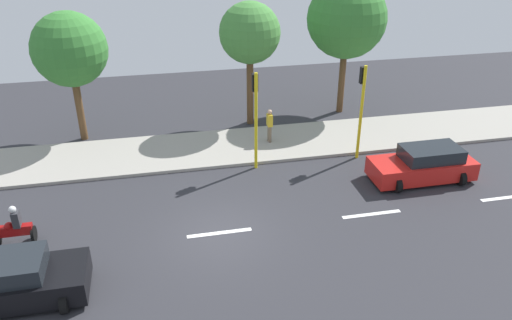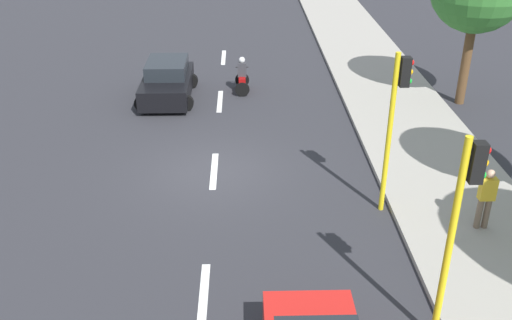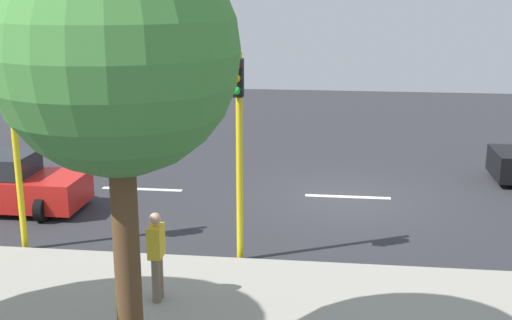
% 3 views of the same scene
% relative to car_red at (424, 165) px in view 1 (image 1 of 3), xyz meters
% --- Properties ---
extents(ground_plane, '(40.00, 60.00, 0.10)m').
position_rel_car_red_xyz_m(ground_plane, '(-2.17, 9.28, -0.76)').
color(ground_plane, '#2D2D33').
extents(sidewalk, '(4.00, 60.00, 0.15)m').
position_rel_car_red_xyz_m(sidewalk, '(4.83, 9.28, -0.64)').
color(sidewalk, '#9E998E').
rests_on(sidewalk, ground).
extents(lane_stripe_far_north, '(0.20, 2.40, 0.01)m').
position_rel_car_red_xyz_m(lane_stripe_far_north, '(-2.17, -2.72, -0.71)').
color(lane_stripe_far_north, white).
rests_on(lane_stripe_far_north, ground).
extents(lane_stripe_north, '(0.20, 2.40, 0.01)m').
position_rel_car_red_xyz_m(lane_stripe_north, '(-2.17, 3.28, -0.71)').
color(lane_stripe_north, white).
rests_on(lane_stripe_north, ground).
extents(lane_stripe_mid, '(0.20, 2.40, 0.01)m').
position_rel_car_red_xyz_m(lane_stripe_mid, '(-2.17, 9.28, -0.71)').
color(lane_stripe_mid, white).
rests_on(lane_stripe_mid, ground).
extents(lane_stripe_south, '(0.20, 2.40, 0.01)m').
position_rel_car_red_xyz_m(lane_stripe_south, '(-2.17, 15.28, -0.71)').
color(lane_stripe_south, white).
rests_on(lane_stripe_south, ground).
extents(car_red, '(2.19, 4.47, 1.52)m').
position_rel_car_red_xyz_m(car_red, '(0.00, 0.00, 0.00)').
color(car_red, red).
rests_on(car_red, ground).
extents(car_black, '(2.31, 3.91, 1.52)m').
position_rel_car_red_xyz_m(car_black, '(-4.30, 15.71, -0.00)').
color(car_black, black).
rests_on(car_black, ground).
extents(motorcycle, '(0.60, 1.30, 1.53)m').
position_rel_car_red_xyz_m(motorcycle, '(-1.25, 16.41, -0.07)').
color(motorcycle, black).
rests_on(motorcycle, ground).
extents(pedestrian_near_signal, '(0.40, 0.24, 1.69)m').
position_rel_car_red_xyz_m(pedestrian_near_signal, '(4.92, 5.71, 0.35)').
color(pedestrian_near_signal, '#72604C').
rests_on(pedestrian_near_signal, sidewalk).
extents(traffic_light_corner, '(0.49, 0.24, 4.50)m').
position_rel_car_red_xyz_m(traffic_light_corner, '(2.68, 1.97, 2.22)').
color(traffic_light_corner, yellow).
rests_on(traffic_light_corner, ground).
extents(traffic_light_midblock, '(0.49, 0.24, 4.50)m').
position_rel_car_red_xyz_m(traffic_light_midblock, '(2.68, 6.90, 2.22)').
color(traffic_light_midblock, yellow).
rests_on(traffic_light_midblock, ground).
extents(street_tree_north, '(3.57, 3.57, 6.45)m').
position_rel_car_red_xyz_m(street_tree_north, '(7.50, 14.87, 3.92)').
color(street_tree_north, brown).
rests_on(street_tree_north, ground).
extents(street_tree_center, '(3.14, 3.14, 6.53)m').
position_rel_car_red_xyz_m(street_tree_center, '(7.75, 6.12, 4.20)').
color(street_tree_center, brown).
rests_on(street_tree_center, ground).
extents(street_tree_south, '(4.28, 4.28, 7.46)m').
position_rel_car_red_xyz_m(street_tree_south, '(8.38, 0.70, 4.59)').
color(street_tree_south, brown).
rests_on(street_tree_south, ground).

